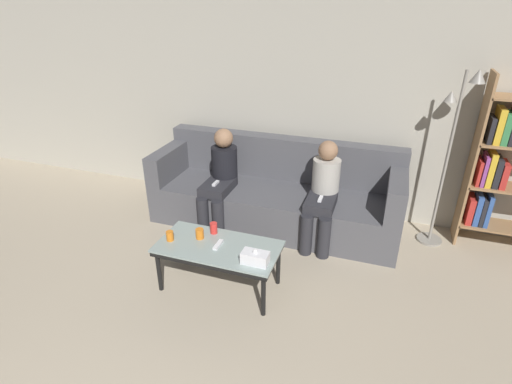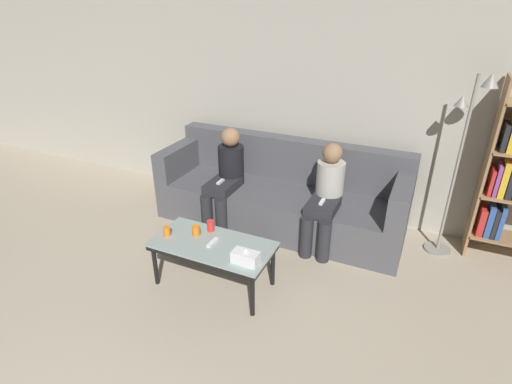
# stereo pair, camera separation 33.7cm
# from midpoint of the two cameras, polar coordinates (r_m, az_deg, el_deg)

# --- Properties ---
(wall_back) EXTENTS (12.00, 0.06, 2.60)m
(wall_back) POSITION_cam_midpoint_polar(r_m,az_deg,el_deg) (4.69, 2.80, 12.85)
(wall_back) COLOR #B7B2A3
(wall_back) RESTS_ON ground_plane
(couch) EXTENTS (2.75, 0.90, 0.94)m
(couch) POSITION_cam_midpoint_polar(r_m,az_deg,el_deg) (4.56, 0.70, -0.44)
(couch) COLOR #515156
(couch) RESTS_ON ground_plane
(coffee_table) EXTENTS (1.07, 0.53, 0.44)m
(coffee_table) POSITION_cam_midpoint_polar(r_m,az_deg,el_deg) (3.54, -8.15, -8.26)
(coffee_table) COLOR #8C9E99
(coffee_table) RESTS_ON ground_plane
(cup_near_left) EXTENTS (0.07, 0.07, 0.10)m
(cup_near_left) POSITION_cam_midpoint_polar(r_m,az_deg,el_deg) (3.67, -8.71, -5.17)
(cup_near_left) COLOR red
(cup_near_left) RESTS_ON coffee_table
(cup_near_right) EXTENTS (0.07, 0.07, 0.09)m
(cup_near_right) POSITION_cam_midpoint_polar(r_m,az_deg,el_deg) (3.61, -10.72, -5.94)
(cup_near_right) COLOR orange
(cup_near_right) RESTS_ON coffee_table
(cup_far_center) EXTENTS (0.07, 0.07, 0.09)m
(cup_far_center) POSITION_cam_midpoint_polar(r_m,az_deg,el_deg) (3.65, -14.83, -6.15)
(cup_far_center) COLOR orange
(cup_far_center) RESTS_ON coffee_table
(tissue_box) EXTENTS (0.22, 0.12, 0.13)m
(tissue_box) POSITION_cam_midpoint_polar(r_m,az_deg,el_deg) (3.25, -3.13, -9.42)
(tissue_box) COLOR white
(tissue_box) RESTS_ON coffee_table
(game_remote) EXTENTS (0.04, 0.15, 0.02)m
(game_remote) POSITION_cam_midpoint_polar(r_m,az_deg,el_deg) (3.51, -8.20, -7.53)
(game_remote) COLOR white
(game_remote) RESTS_ON coffee_table
(bookshelf) EXTENTS (0.85, 0.32, 1.77)m
(bookshelf) POSITION_cam_midpoint_polar(r_m,az_deg,el_deg) (4.52, 30.31, 3.08)
(bookshelf) COLOR #9E754C
(bookshelf) RESTS_ON ground_plane
(standing_lamp) EXTENTS (0.31, 0.26, 1.81)m
(standing_lamp) POSITION_cam_midpoint_polar(r_m,az_deg,el_deg) (4.23, 24.26, 6.36)
(standing_lamp) COLOR gray
(standing_lamp) RESTS_ON ground_plane
(seated_person_left_end) EXTENTS (0.31, 0.64, 1.09)m
(seated_person_left_end) POSITION_cam_midpoint_polar(r_m,az_deg,el_deg) (4.46, -7.27, 2.20)
(seated_person_left_end) COLOR #28282D
(seated_person_left_end) RESTS_ON ground_plane
(seated_person_mid_left) EXTENTS (0.31, 0.63, 1.08)m
(seated_person_mid_left) POSITION_cam_midpoint_polar(r_m,az_deg,el_deg) (4.12, 7.24, -0.04)
(seated_person_mid_left) COLOR #28282D
(seated_person_mid_left) RESTS_ON ground_plane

